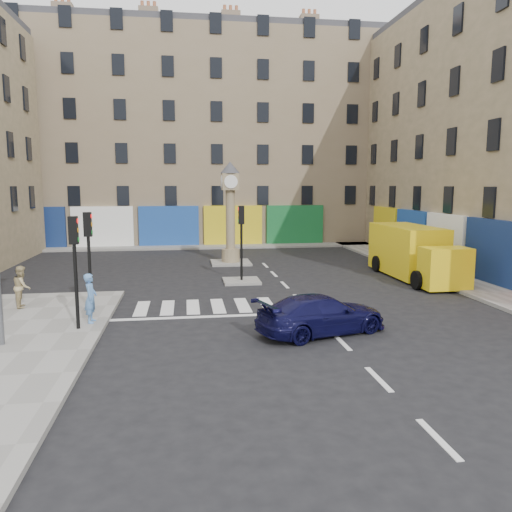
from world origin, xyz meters
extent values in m
plane|color=black|center=(0.00, 0.00, 0.00)|extent=(120.00, 120.00, 0.00)
cube|color=gray|center=(8.70, 10.00, 0.07)|extent=(2.60, 30.00, 0.15)
cube|color=gray|center=(-4.00, 22.20, 0.07)|extent=(32.00, 2.40, 0.15)
cube|color=gray|center=(-2.00, 8.00, 0.06)|extent=(1.80, 1.80, 0.12)
cube|color=gray|center=(-2.00, 14.00, 0.06)|extent=(2.40, 2.40, 0.12)
cube|color=#806E55|center=(-4.00, 28.00, 8.50)|extent=(32.00, 10.00, 17.00)
cylinder|color=black|center=(-8.30, 0.20, 1.55)|extent=(0.12, 0.12, 2.80)
cube|color=black|center=(-8.30, 0.20, 3.40)|extent=(0.28, 0.22, 0.90)
cylinder|color=black|center=(-8.30, 2.60, 1.55)|extent=(0.12, 0.12, 2.80)
cube|color=black|center=(-8.30, 2.60, 3.40)|extent=(0.28, 0.22, 0.90)
cylinder|color=black|center=(-2.00, 8.00, 1.52)|extent=(0.12, 0.12, 2.80)
cube|color=black|center=(-2.00, 8.00, 3.37)|extent=(0.28, 0.22, 0.90)
cylinder|color=tan|center=(-2.00, 14.00, 0.52)|extent=(1.10, 1.10, 0.80)
cylinder|color=tan|center=(-2.00, 14.00, 2.72)|extent=(0.56, 0.56, 3.60)
cube|color=tan|center=(-2.00, 14.00, 5.02)|extent=(1.00, 1.00, 1.00)
cylinder|color=white|center=(-2.00, 13.48, 5.02)|extent=(0.80, 0.06, 0.80)
cone|color=#333338|center=(-2.00, 14.00, 5.87)|extent=(1.20, 1.20, 0.70)
imported|color=black|center=(-0.37, -0.98, 0.64)|extent=(4.78, 3.11, 1.29)
cube|color=yellow|center=(7.00, 8.67, 1.39)|extent=(2.24, 5.36, 2.56)
cube|color=yellow|center=(7.01, 4.65, 1.06)|extent=(2.12, 1.34, 1.90)
cube|color=black|center=(7.01, 4.60, 1.50)|extent=(1.90, 1.01, 0.78)
cylinder|color=black|center=(5.89, 5.10, 0.45)|extent=(0.28, 0.89, 0.89)
cylinder|color=black|center=(8.12, 5.10, 0.45)|extent=(0.28, 0.89, 0.89)
cylinder|color=black|center=(5.88, 10.00, 0.45)|extent=(0.28, 0.89, 0.89)
cylinder|color=black|center=(8.11, 10.01, 0.45)|extent=(0.28, 0.89, 0.89)
imported|color=#5788C7|center=(-8.00, 0.92, 1.00)|extent=(0.42, 0.63, 1.70)
imported|color=tan|center=(-11.03, 3.53, 0.96)|extent=(0.75, 0.89, 1.62)
camera|label=1|loc=(-4.73, -16.40, 4.86)|focal=35.00mm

